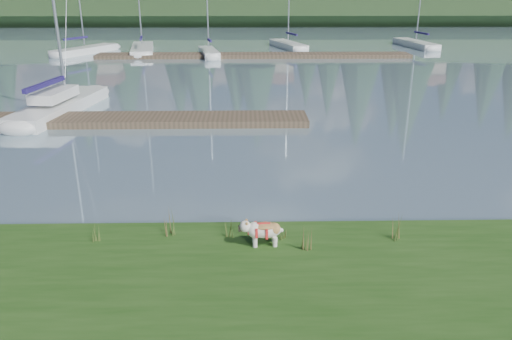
{
  "coord_description": "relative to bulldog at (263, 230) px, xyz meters",
  "views": [
    {
      "loc": [
        1.34,
        -12.26,
        5.68
      ],
      "look_at": [
        1.57,
        -0.5,
        1.3
      ],
      "focal_mm": 35.0,
      "sensor_mm": 36.0,
      "label": 1
    }
  ],
  "objects": [
    {
      "name": "sailboat_bg_2",
      "position": [
        -3.58,
        33.88,
        -0.37
      ],
      "size": [
        2.35,
        6.3,
        9.49
      ],
      "rotation": [
        0.0,
        0.0,
        1.76
      ],
      "color": "silver",
      "rests_on": "ground"
    },
    {
      "name": "bulldog",
      "position": [
        0.0,
        0.0,
        0.0
      ],
      "size": [
        0.95,
        0.43,
        0.57
      ],
      "rotation": [
        0.0,
        0.0,
        3.19
      ],
      "color": "silver",
      "rests_on": "bank"
    },
    {
      "name": "sailboat_bg_3",
      "position": [
        3.5,
        39.52,
        -0.38
      ],
      "size": [
        3.51,
        7.64,
        11.11
      ],
      "rotation": [
        0.0,
        0.0,
        1.85
      ],
      "color": "silver",
      "rests_on": "ground"
    },
    {
      "name": "ridge",
      "position": [
        -1.69,
        75.6,
        1.79
      ],
      "size": [
        200.0,
        20.0,
        5.0
      ],
      "primitive_type": "cube",
      "color": "#1E341A",
      "rests_on": "ground"
    },
    {
      "name": "sailboat_bg_4",
      "position": [
        16.05,
        40.28,
        -0.38
      ],
      "size": [
        2.66,
        8.14,
        11.79
      ],
      "rotation": [
        0.0,
        0.0,
        1.71
      ],
      "color": "silver",
      "rests_on": "ground"
    },
    {
      "name": "mud_lip",
      "position": [
        -1.69,
        1.0,
        -0.64
      ],
      "size": [
        60.0,
        0.5,
        0.14
      ],
      "primitive_type": "cube",
      "color": "#33281C",
      "rests_on": "ground"
    },
    {
      "name": "weed_1",
      "position": [
        -0.77,
        0.36,
        -0.16
      ],
      "size": [
        0.17,
        0.14,
        0.46
      ],
      "color": "#475B23",
      "rests_on": "bank"
    },
    {
      "name": "weed_2",
      "position": [
        0.92,
        -0.29,
        -0.1
      ],
      "size": [
        0.17,
        0.14,
        0.61
      ],
      "color": "#475B23",
      "rests_on": "bank"
    },
    {
      "name": "weed_5",
      "position": [
        2.96,
        0.17,
        -0.08
      ],
      "size": [
        0.17,
        0.14,
        0.65
      ],
      "color": "#475B23",
      "rests_on": "bank"
    },
    {
      "name": "weed_3",
      "position": [
        -3.71,
        0.24,
        -0.16
      ],
      "size": [
        0.17,
        0.14,
        0.46
      ],
      "color": "#475B23",
      "rests_on": "bank"
    },
    {
      "name": "dock_far",
      "position": [
        0.31,
        32.6,
        -0.56
      ],
      "size": [
        26.0,
        2.2,
        0.3
      ],
      "primitive_type": "cube",
      "color": "#4C3D2C",
      "rests_on": "ground"
    },
    {
      "name": "sailboat_bg_1",
      "position": [
        -9.68,
        36.62,
        -0.38
      ],
      "size": [
        3.29,
        9.33,
        13.52
      ],
      "rotation": [
        0.0,
        0.0,
        1.74
      ],
      "color": "silver",
      "rests_on": "ground"
    },
    {
      "name": "sailboat_main",
      "position": [
        -9.03,
        14.17,
        -0.28
      ],
      "size": [
        2.76,
        8.47,
        12.03
      ],
      "rotation": [
        0.0,
        0.0,
        1.43
      ],
      "color": "silver",
      "rests_on": "ground"
    },
    {
      "name": "weed_4",
      "position": [
        0.43,
        0.23,
        -0.2
      ],
      "size": [
        0.17,
        0.14,
        0.38
      ],
      "color": "#475B23",
      "rests_on": "bank"
    },
    {
      "name": "sailboat_bg_0",
      "position": [
        -14.14,
        35.84,
        -0.38
      ],
      "size": [
        4.84,
        7.62,
        11.28
      ],
      "rotation": [
        0.0,
        0.0,
        1.11
      ],
      "color": "silver",
      "rests_on": "ground"
    },
    {
      "name": "dock_near",
      "position": [
        -5.69,
        11.6,
        -0.56
      ],
      "size": [
        16.0,
        2.0,
        0.3
      ],
      "primitive_type": "cube",
      "color": "#4C3D2C",
      "rests_on": "ground"
    },
    {
      "name": "ground",
      "position": [
        -1.69,
        32.6,
        -0.71
      ],
      "size": [
        200.0,
        200.0,
        0.0
      ],
      "primitive_type": "plane",
      "color": "#7A95A3",
      "rests_on": "ground"
    },
    {
      "name": "weed_0",
      "position": [
        -2.1,
        0.47,
        -0.08
      ],
      "size": [
        0.17,
        0.14,
        0.65
      ],
      "color": "#475B23",
      "rests_on": "bank"
    }
  ]
}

